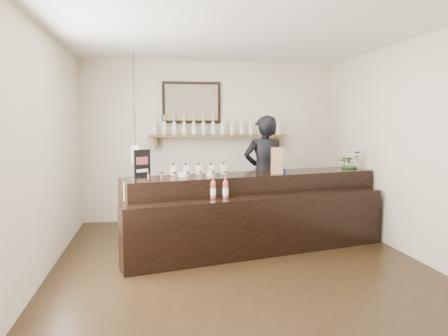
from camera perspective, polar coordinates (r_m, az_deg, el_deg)
ground at (r=5.60m, az=1.86°, el=-12.08°), size 5.00×5.00×0.00m
room_shell at (r=5.32m, az=1.92°, el=5.62°), size 5.00×5.00×5.00m
back_wall_decor at (r=7.65m, az=-2.59°, el=6.09°), size 2.66×0.96×1.69m
counter at (r=6.08m, az=4.11°, el=-5.95°), size 3.71×1.82×1.19m
promo_sign at (r=5.90m, az=-10.64°, el=0.65°), size 0.22×0.17×0.36m
paper_bag at (r=6.11m, az=6.95°, el=0.94°), size 0.20×0.17×0.37m
tape_dispenser at (r=6.20m, az=7.44°, el=-0.28°), size 0.14×0.09×0.11m
side_cabinet at (r=7.19m, az=15.88°, el=-4.64°), size 0.57×0.69×0.88m
potted_plant at (r=7.10m, az=16.03°, el=0.50°), size 0.49×0.48×0.42m
shopkeeper at (r=7.03m, az=5.30°, el=0.31°), size 0.77×0.52×2.09m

